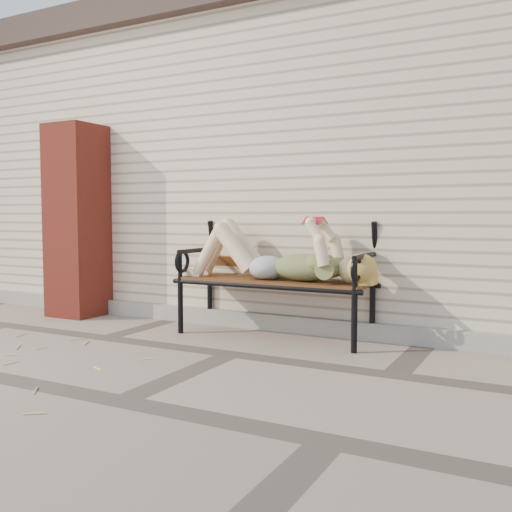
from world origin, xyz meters
The scene contains 8 objects.
ground centered at (0.00, 0.00, 0.00)m, with size 80.00×80.00×0.00m, color gray.
house_wall centered at (0.00, 3.00, 1.50)m, with size 8.00×4.00×3.00m, color beige.
house_roof centered at (0.00, 3.00, 3.15)m, with size 8.30×4.30×0.30m, color #40322D.
foundation_strip centered at (0.00, 0.97, 0.07)m, with size 8.00×0.10×0.15m, color gray.
brick_pillar centered at (-2.30, 0.75, 1.00)m, with size 0.50×0.50×2.00m, color maroon.
garden_bench centered at (0.01, 0.83, 0.67)m, with size 1.84×0.73×1.19m.
reading_woman centered at (0.03, 0.69, 0.71)m, with size 1.73×0.39×0.55m.
straw_scatter centered at (-1.39, -0.72, 0.01)m, with size 3.00×1.73×0.01m.
Camera 1 is at (2.15, -3.71, 1.05)m, focal length 40.00 mm.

